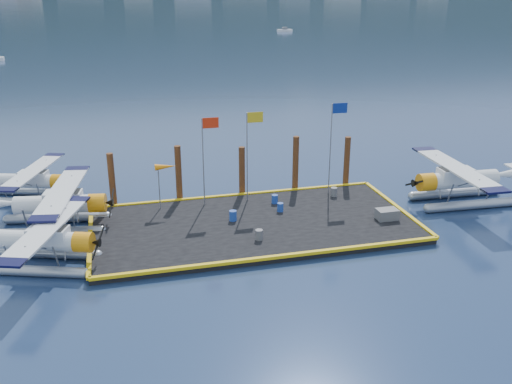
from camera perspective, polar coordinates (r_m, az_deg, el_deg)
ground at (r=36.27m, az=-0.23°, el=-3.61°), size 4000.00×4000.00×0.00m
dock at (r=36.18m, az=-0.23°, el=-3.32°), size 20.00×10.00×0.40m
dock_bumpers at (r=36.07m, az=-0.23°, el=-2.90°), size 20.25×10.25×0.18m
seaplane_a at (r=33.01m, az=-20.55°, el=-4.83°), size 8.49×9.05×3.25m
seaplane_b at (r=37.60m, az=-19.22°, el=-1.41°), size 8.98×9.84×3.48m
seaplane_c at (r=43.38m, az=-21.71°, el=0.86°), size 7.88×8.42×3.01m
seaplane_d at (r=42.08m, az=19.71°, el=0.93°), size 9.26×10.21×3.63m
drum_0 at (r=36.25m, az=-2.32°, el=-2.38°), size 0.47×0.47×0.66m
drum_1 at (r=33.61m, az=0.30°, el=-4.30°), size 0.44×0.44×0.62m
drum_2 at (r=37.69m, az=2.44°, el=-1.53°), size 0.41×0.41×0.58m
drum_4 at (r=40.64m, az=7.79°, el=0.01°), size 0.46×0.46×0.64m
drum_5 at (r=39.03m, az=1.89°, el=-0.71°), size 0.43×0.43×0.60m
crate at (r=37.38m, az=12.96°, el=-2.18°), size 1.34×0.89×0.67m
flagpole_red at (r=37.83m, az=-5.03°, el=4.43°), size 1.14×0.08×6.00m
flagpole_yellow at (r=38.37m, az=-0.61°, el=4.92°), size 1.14×0.08×6.20m
flagpole_blue at (r=40.13m, az=7.77°, el=5.68°), size 1.14×0.08×6.50m
windsock at (r=37.85m, az=-9.06°, el=2.41°), size 1.40×0.44×3.12m
piling_0 at (r=39.64m, az=-14.20°, el=0.99°), size 0.44×0.44×4.00m
piling_1 at (r=39.81m, az=-7.74°, el=1.68°), size 0.44×0.44×4.20m
piling_2 at (r=40.58m, az=-1.41°, el=1.93°), size 0.44×0.44×3.80m
piling_3 at (r=41.54m, az=3.97°, el=2.69°), size 0.44×0.44×4.30m
piling_4 at (r=42.96m, az=9.05°, el=2.87°), size 0.44×0.44×4.00m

